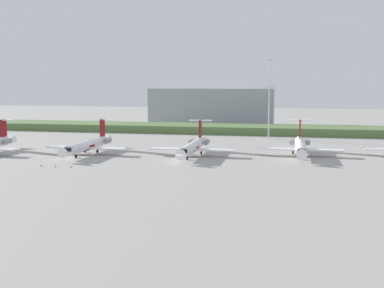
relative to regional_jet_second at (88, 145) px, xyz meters
The scene contains 10 objects.
ground_plane 34.37m from the regional_jet_second, 32.29° to the left, with size 500.00×500.00×0.00m, color #9E9B96.
grass_berm 71.28m from the regional_jet_second, 66.01° to the left, with size 320.00×20.00×3.04m, color #597542.
regional_jet_second is the anchor object (origin of this frame).
regional_jet_third 29.65m from the regional_jet_second, ahead, with size 22.81×31.00×9.00m.
regional_jet_fourth 58.96m from the regional_jet_second, ahead, with size 22.81×31.00×9.00m.
antenna_mast 68.11m from the regional_jet_second, 44.51° to the left, with size 4.40×0.50×28.17m.
distant_hangar 99.81m from the regional_jet_second, 78.66° to the left, with size 57.10×22.59×17.53m, color #9EA3AD.
safety_cone_front_marker 21.70m from the regional_jet_second, 97.04° to the right, with size 0.44×0.44×0.55m, color orange.
safety_cone_mid_marker 21.98m from the regional_jet_second, 86.46° to the right, with size 0.44×0.44×0.55m, color orange.
safety_cone_rear_marker 22.58m from the regional_jet_second, 76.35° to the right, with size 0.44×0.44×0.55m, color orange.
Camera 1 is at (25.73, -109.79, 19.34)m, focal length 43.71 mm.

